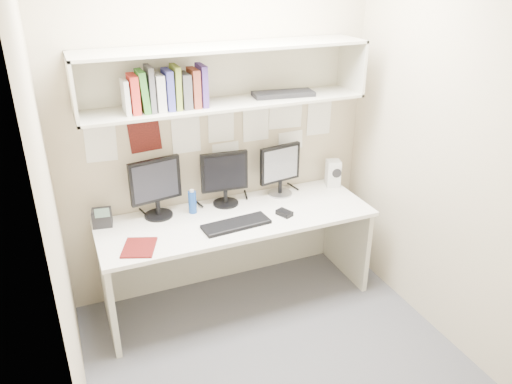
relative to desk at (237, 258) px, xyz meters
name	(u,v)px	position (x,y,z in m)	size (l,w,h in m)	color
floor	(271,350)	(0.00, -0.65, -0.37)	(2.40, 2.00, 0.01)	#4A4A4F
wall_back	(218,127)	(0.00, 0.35, 0.93)	(2.40, 0.02, 2.60)	#B6A88B
wall_front	(375,265)	(0.00, -1.65, 0.93)	(2.40, 0.02, 2.60)	#B6A88B
wall_left	(52,213)	(-1.20, -0.65, 0.93)	(0.02, 2.00, 2.60)	#B6A88B
wall_right	(440,149)	(1.20, -0.65, 0.93)	(0.02, 2.00, 2.60)	#B6A88B
desk	(237,258)	(0.00, 0.00, 0.00)	(2.00, 0.70, 0.73)	white
overhead_hutch	(223,74)	(0.00, 0.21, 1.35)	(2.00, 0.38, 0.40)	beige
pinned_papers	(219,134)	(0.00, 0.34, 0.88)	(1.92, 0.01, 0.48)	white
monitor_left	(156,185)	(-0.53, 0.22, 0.61)	(0.38, 0.21, 0.44)	black
monitor_center	(225,176)	(-0.01, 0.22, 0.59)	(0.36, 0.20, 0.42)	black
monitor_right	(280,168)	(0.45, 0.22, 0.59)	(0.35, 0.19, 0.41)	#A5A5AA
keyboard	(236,224)	(-0.05, -0.15, 0.38)	(0.48, 0.17, 0.02)	black
mouse	(284,213)	(0.33, -0.13, 0.38)	(0.07, 0.12, 0.04)	black
speaker	(333,173)	(0.93, 0.20, 0.47)	(0.14, 0.14, 0.22)	silver
blue_bottle	(192,202)	(-0.28, 0.17, 0.45)	(0.06, 0.06, 0.19)	navy
maroon_notebook	(139,248)	(-0.74, -0.19, 0.37)	(0.20, 0.25, 0.01)	#530F0E
desk_phone	(102,218)	(-0.92, 0.22, 0.43)	(0.15, 0.14, 0.16)	black
book_stack	(166,90)	(-0.42, 0.13, 1.30)	(0.54, 0.18, 0.29)	beige
hutch_tray	(283,94)	(0.43, 0.16, 1.19)	(0.44, 0.17, 0.03)	black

